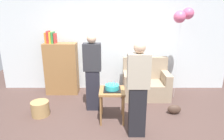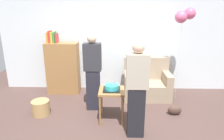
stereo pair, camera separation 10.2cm
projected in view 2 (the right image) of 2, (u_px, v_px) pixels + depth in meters
name	position (u px, v px, depth m)	size (l,w,h in m)	color
ground_plane	(114.00, 129.00, 3.64)	(8.00, 8.00, 0.00)	#4C3833
wall_back	(116.00, 39.00, 5.20)	(6.00, 0.10, 2.70)	silver
couch	(147.00, 84.00, 4.91)	(1.10, 0.70, 0.96)	gray
bookshelf	(63.00, 67.00, 5.08)	(0.80, 0.36, 1.59)	olive
side_table	(112.00, 95.00, 3.81)	(0.48, 0.48, 0.63)	olive
birthday_cake	(112.00, 88.00, 3.76)	(0.32, 0.32, 0.17)	black
person_blowing_candles	(93.00, 72.00, 4.17)	(0.36, 0.22, 1.63)	#23232D
person_holding_cake	(137.00, 90.00, 3.25)	(0.36, 0.22, 1.63)	black
wicker_basket	(41.00, 108.00, 4.12)	(0.36, 0.36, 0.30)	#A88451
handbag	(175.00, 110.00, 4.12)	(0.28, 0.14, 0.20)	#473328
balloon_bunch	(185.00, 15.00, 4.31)	(0.45, 0.32, 2.13)	silver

